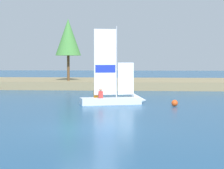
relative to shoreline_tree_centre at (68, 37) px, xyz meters
name	(u,v)px	position (x,y,z in m)	size (l,w,h in m)	color
ground_plane	(88,129)	(5.55, -24.48, -5.47)	(200.00, 200.00, 0.00)	navy
shore_bank	(121,83)	(5.55, 2.60, -5.05)	(80.00, 10.76, 0.84)	#897A56
shoreline_tree_centre	(68,37)	(0.00, 0.00, 0.00)	(2.73, 2.73, 6.60)	brown
sailboat	(120,98)	(6.38, -14.68, -5.03)	(4.74, 2.44, 5.67)	silver
channel_buoy	(175,103)	(10.05, -15.68, -5.26)	(0.42, 0.42, 0.42)	#E54C19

